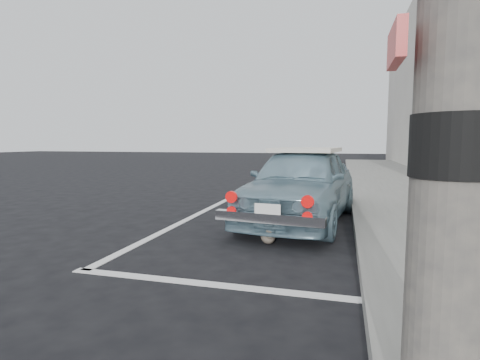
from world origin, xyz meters
name	(u,v)px	position (x,y,z in m)	size (l,w,h in m)	color
ground	(186,263)	(0.00, 0.00, 0.00)	(80.00, 80.00, 0.00)	black
sidewalk	(460,233)	(3.20, 2.00, 0.07)	(2.80, 40.00, 0.15)	slate
building_far	(431,94)	(6.35, 20.00, 4.00)	(3.50, 10.00, 8.00)	#B9B3A8
pline_rear	(214,285)	(0.50, -0.50, 0.00)	(3.00, 0.12, 0.01)	silver
pline_front	(299,190)	(0.50, 6.50, 0.00)	(3.00, 0.12, 0.01)	silver
pline_side	(206,210)	(-0.90, 3.00, 0.00)	(0.12, 7.00, 0.01)	silver
retro_coupe	(301,183)	(0.96, 2.58, 0.63)	(1.89, 3.81, 1.25)	#7497A8
cat	(268,236)	(0.71, 1.02, 0.10)	(0.28, 0.40, 0.22)	#6F6154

